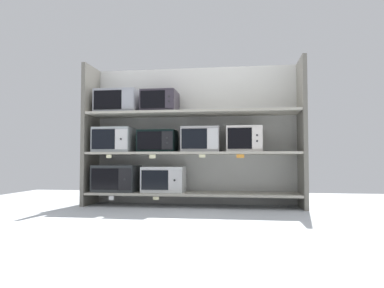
{
  "coord_description": "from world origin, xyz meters",
  "views": [
    {
      "loc": [
        0.61,
        -4.39,
        0.58
      ],
      "look_at": [
        0.0,
        0.0,
        0.78
      ],
      "focal_mm": 33.17,
      "sensor_mm": 36.0,
      "label": 1
    }
  ],
  "objects_px": {
    "microwave_0": "(117,178)",
    "microwave_6": "(117,102)",
    "microwave_1": "(164,179)",
    "microwave_5": "(244,139)",
    "microwave_3": "(158,141)",
    "microwave_7": "(160,102)",
    "microwave_4": "(201,140)",
    "microwave_2": "(115,140)"
  },
  "relations": [
    {
      "from": "microwave_5",
      "to": "microwave_6",
      "type": "distance_m",
      "value": 1.7
    },
    {
      "from": "microwave_4",
      "to": "microwave_6",
      "type": "height_order",
      "value": "microwave_6"
    },
    {
      "from": "microwave_1",
      "to": "microwave_5",
      "type": "relative_size",
      "value": 1.23
    },
    {
      "from": "microwave_4",
      "to": "microwave_7",
      "type": "xyz_separation_m",
      "value": [
        -0.53,
        -0.0,
        0.48
      ]
    },
    {
      "from": "microwave_3",
      "to": "microwave_4",
      "type": "xyz_separation_m",
      "value": [
        0.56,
        0.0,
        0.02
      ]
    },
    {
      "from": "microwave_4",
      "to": "microwave_7",
      "type": "distance_m",
      "value": 0.71
    },
    {
      "from": "microwave_4",
      "to": "microwave_5",
      "type": "relative_size",
      "value": 1.09
    },
    {
      "from": "microwave_1",
      "to": "microwave_7",
      "type": "height_order",
      "value": "microwave_7"
    },
    {
      "from": "microwave_0",
      "to": "microwave_6",
      "type": "xyz_separation_m",
      "value": [
        0.0,
        -0.0,
        0.99
      ]
    },
    {
      "from": "microwave_2",
      "to": "microwave_6",
      "type": "relative_size",
      "value": 0.89
    },
    {
      "from": "microwave_0",
      "to": "microwave_5",
      "type": "relative_size",
      "value": 1.27
    },
    {
      "from": "microwave_1",
      "to": "microwave_4",
      "type": "relative_size",
      "value": 1.12
    },
    {
      "from": "microwave_0",
      "to": "microwave_3",
      "type": "distance_m",
      "value": 0.72
    },
    {
      "from": "microwave_2",
      "to": "microwave_6",
      "type": "bearing_deg",
      "value": -0.07
    },
    {
      "from": "microwave_0",
      "to": "microwave_6",
      "type": "bearing_deg",
      "value": -1.95
    },
    {
      "from": "microwave_2",
      "to": "microwave_6",
      "type": "xyz_separation_m",
      "value": [
        0.03,
        -0.0,
        0.5
      ]
    },
    {
      "from": "microwave_7",
      "to": "microwave_2",
      "type": "bearing_deg",
      "value": 179.99
    },
    {
      "from": "microwave_2",
      "to": "microwave_3",
      "type": "xyz_separation_m",
      "value": [
        0.57,
        -0.0,
        -0.02
      ]
    },
    {
      "from": "microwave_1",
      "to": "microwave_4",
      "type": "distance_m",
      "value": 0.69
    },
    {
      "from": "microwave_1",
      "to": "microwave_5",
      "type": "height_order",
      "value": "microwave_5"
    },
    {
      "from": "microwave_0",
      "to": "microwave_6",
      "type": "distance_m",
      "value": 0.99
    },
    {
      "from": "microwave_1",
      "to": "microwave_6",
      "type": "relative_size",
      "value": 0.96
    },
    {
      "from": "microwave_3",
      "to": "microwave_0",
      "type": "bearing_deg",
      "value": 179.99
    },
    {
      "from": "microwave_3",
      "to": "microwave_5",
      "type": "relative_size",
      "value": 1.1
    },
    {
      "from": "microwave_3",
      "to": "microwave_7",
      "type": "height_order",
      "value": "microwave_7"
    },
    {
      "from": "microwave_1",
      "to": "microwave_5",
      "type": "bearing_deg",
      "value": -0.01
    },
    {
      "from": "microwave_1",
      "to": "microwave_3",
      "type": "relative_size",
      "value": 1.11
    },
    {
      "from": "microwave_3",
      "to": "microwave_4",
      "type": "relative_size",
      "value": 1.01
    },
    {
      "from": "microwave_1",
      "to": "microwave_3",
      "type": "height_order",
      "value": "microwave_3"
    },
    {
      "from": "microwave_3",
      "to": "microwave_7",
      "type": "relative_size",
      "value": 1.09
    },
    {
      "from": "microwave_6",
      "to": "microwave_1",
      "type": "bearing_deg",
      "value": 0.02
    },
    {
      "from": "microwave_7",
      "to": "microwave_4",
      "type": "bearing_deg",
      "value": 0.02
    },
    {
      "from": "microwave_5",
      "to": "microwave_6",
      "type": "bearing_deg",
      "value": 180.0
    },
    {
      "from": "microwave_2",
      "to": "microwave_6",
      "type": "height_order",
      "value": "microwave_6"
    },
    {
      "from": "microwave_3",
      "to": "microwave_7",
      "type": "bearing_deg",
      "value": -0.08
    },
    {
      "from": "microwave_5",
      "to": "microwave_2",
      "type": "bearing_deg",
      "value": 180.0
    },
    {
      "from": "microwave_1",
      "to": "microwave_2",
      "type": "xyz_separation_m",
      "value": [
        -0.65,
        -0.0,
        0.5
      ]
    },
    {
      "from": "microwave_1",
      "to": "microwave_6",
      "type": "distance_m",
      "value": 1.17
    },
    {
      "from": "microwave_6",
      "to": "microwave_3",
      "type": "bearing_deg",
      "value": -0.01
    },
    {
      "from": "microwave_5",
      "to": "microwave_0",
      "type": "bearing_deg",
      "value": 180.0
    },
    {
      "from": "microwave_2",
      "to": "microwave_3",
      "type": "bearing_deg",
      "value": -0.01
    },
    {
      "from": "microwave_5",
      "to": "microwave_4",
      "type": "bearing_deg",
      "value": 179.98
    }
  ]
}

